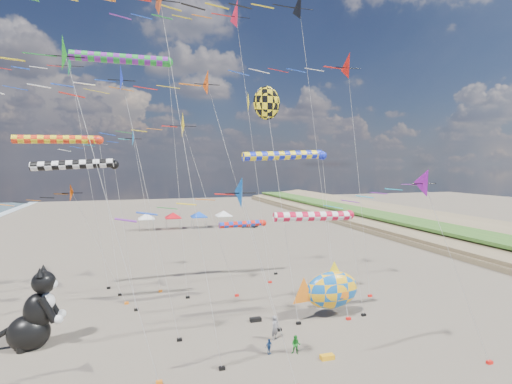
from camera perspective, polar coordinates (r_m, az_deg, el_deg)
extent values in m
cone|color=red|center=(38.43, 13.57, 16.75)|extent=(2.47, 2.65, 2.73)
cylinder|color=#B2B2B2|center=(38.13, 14.81, 0.83)|extent=(2.35, 0.02, 21.15)
cube|color=black|center=(40.67, 15.97, -14.05)|extent=(0.36, 0.24, 0.20)
cone|color=#1E8D20|center=(23.53, -23.55, 17.82)|extent=(1.97, 2.11, 2.18)
cylinder|color=#B2B2B2|center=(22.96, -18.49, -4.78)|extent=(3.57, 0.02, 18.35)
cube|color=black|center=(25.93, -13.68, -24.93)|extent=(0.36, 0.24, 0.20)
cone|color=black|center=(39.47, 7.44, 25.37)|extent=(2.85, 3.05, 3.14)
cylinder|color=#B2B2B2|center=(37.41, 9.38, 5.33)|extent=(3.07, 0.02, 27.00)
cube|color=black|center=(40.10, 11.17, -14.24)|extent=(0.36, 0.24, 0.20)
cone|color=#E44603|center=(37.23, -21.99, 0.09)|extent=(1.62, 1.74, 1.79)
cylinder|color=#B2B2B2|center=(37.82, -19.98, -7.64)|extent=(2.39, 0.02, 10.25)
cube|color=black|center=(39.08, -18.00, -14.85)|extent=(0.36, 0.24, 0.20)
cone|color=yellow|center=(36.76, -8.14, 9.41)|extent=(2.46, 2.63, 2.71)
cylinder|color=#B2B2B2|center=(37.19, -5.38, -3.05)|extent=(3.48, 0.02, 16.09)
cube|color=black|center=(39.34, -2.76, -14.53)|extent=(0.36, 0.24, 0.20)
cone|color=purple|center=(25.86, 25.73, 1.20)|extent=(1.73, 1.85, 1.91)
cylinder|color=#B2B2B2|center=(27.98, 28.20, -10.63)|extent=(3.73, 0.02, 11.52)
cube|color=black|center=(31.11, 30.39, -20.25)|extent=(0.36, 0.24, 0.20)
cone|color=#0652BB|center=(21.00, 0.83, -0.01)|extent=(1.73, 1.85, 1.91)
cylinder|color=#B2B2B2|center=(22.43, 3.45, -14.28)|extent=(2.13, 0.02, 11.13)
cone|color=#F55008|center=(28.92, -3.31, 15.32)|extent=(1.89, 2.02, 2.08)
cylinder|color=#B2B2B2|center=(29.03, 0.14, -2.84)|extent=(3.54, 0.02, 18.28)
cube|color=black|center=(31.94, 3.33, -19.04)|extent=(0.36, 0.24, 0.20)
cone|color=#F91B37|center=(43.26, -1.58, 23.44)|extent=(2.89, 3.10, 3.19)
cylinder|color=#B2B2B2|center=(41.19, 0.28, 5.26)|extent=(2.73, 0.02, 27.00)
cube|color=black|center=(43.44, 2.02, -12.72)|extent=(0.36, 0.24, 0.20)
cone|color=#1B83D4|center=(39.70, -16.38, 7.39)|extent=(1.58, 1.69, 1.74)
cylinder|color=#B2B2B2|center=(39.97, -14.91, -3.42)|extent=(1.76, 0.02, 15.06)
cube|color=black|center=(41.61, -13.49, -13.59)|extent=(0.36, 0.24, 0.20)
cylinder|color=#B2B2B2|center=(23.52, -8.28, 0.00)|extent=(2.74, 0.02, 21.95)
cube|color=black|center=(26.81, -4.89, -23.80)|extent=(0.36, 0.24, 0.20)
cone|color=#192FC9|center=(28.56, -17.38, 15.11)|extent=(1.81, 1.94, 2.00)
cylinder|color=#B2B2B2|center=(28.27, -14.05, -3.24)|extent=(2.92, 0.02, 18.19)
cube|color=black|center=(30.81, -10.88, -20.00)|extent=(0.36, 0.24, 0.20)
cone|color=green|center=(43.63, -25.07, 16.26)|extent=(2.60, 2.78, 2.87)
cylinder|color=#B2B2B2|center=(42.43, -22.66, 1.63)|extent=(2.97, 0.02, 22.14)
cube|color=black|center=(44.09, -20.31, -12.72)|extent=(0.36, 0.24, 0.20)
cylinder|color=red|center=(44.18, -2.09, -4.59)|extent=(5.10, 0.67, 0.67)
sphere|color=red|center=(44.90, 1.06, -4.45)|extent=(0.71, 0.71, 0.71)
cylinder|color=#B2B2B2|center=(45.67, 1.96, -8.13)|extent=(1.52, 0.02, 6.01)
cube|color=black|center=(46.61, 2.84, -11.56)|extent=(0.36, 0.24, 0.20)
cylinder|color=red|center=(31.52, 8.12, -3.46)|extent=(6.42, 0.75, 0.75)
sphere|color=red|center=(33.01, 13.18, -3.19)|extent=(0.78, 0.78, 0.78)
cylinder|color=#B2B2B2|center=(34.18, 14.17, -10.23)|extent=(1.52, 0.02, 8.53)
cube|color=black|center=(35.80, 15.12, -16.57)|extent=(0.36, 0.24, 0.20)
cylinder|color=#1426CE|center=(33.50, 3.94, 5.24)|extent=(7.16, 0.73, 0.73)
sphere|color=#1426CE|center=(34.95, 9.44, 5.15)|extent=(0.76, 0.76, 0.76)
cylinder|color=#B2B2B2|center=(35.78, 10.40, -5.61)|extent=(1.52, 0.02, 13.33)
cube|color=black|center=(37.76, 11.31, -15.40)|extent=(0.36, 0.24, 0.20)
cylinder|color=red|center=(40.25, -26.56, 6.74)|extent=(7.07, 0.76, 0.76)
sphere|color=red|center=(39.83, -21.50, 6.92)|extent=(0.80, 0.80, 0.80)
cylinder|color=#B2B2B2|center=(40.06, -20.16, -3.69)|extent=(1.52, 0.02, 14.82)
cube|color=black|center=(41.61, -18.85, -13.70)|extent=(0.36, 0.24, 0.20)
cylinder|color=black|center=(35.34, -24.67, 3.57)|extent=(6.24, 0.73, 0.73)
sphere|color=black|center=(35.07, -19.60, 3.70)|extent=(0.77, 0.77, 0.77)
cylinder|color=#B2B2B2|center=(35.61, -18.15, -6.42)|extent=(1.52, 0.02, 12.56)
cube|color=black|center=(37.20, -16.73, -15.80)|extent=(0.36, 0.24, 0.20)
cylinder|color=green|center=(38.07, -18.86, 17.58)|extent=(8.10, 0.87, 0.87)
sphere|color=green|center=(38.19, -12.48, 17.65)|extent=(0.91, 0.91, 0.91)
cylinder|color=#B2B2B2|center=(37.21, -11.07, 1.21)|extent=(1.52, 0.02, 21.67)
cube|color=black|center=(39.30, -9.73, -14.60)|extent=(0.36, 0.24, 0.20)
ellipsoid|color=yellow|center=(32.28, 1.54, 12.60)|extent=(2.20, 0.40, 2.64)
cone|color=yellow|center=(31.84, -1.08, 12.72)|extent=(0.12, 1.80, 1.80)
cylinder|color=#B2B2B2|center=(31.56, 3.82, -3.08)|extent=(2.03, 2.03, 17.43)
cube|color=black|center=(33.21, 6.09, -18.13)|extent=(0.36, 0.24, 0.20)
ellipsoid|color=#125DB4|center=(34.36, 10.79, -13.56)|extent=(4.84, 2.40, 3.10)
cone|color=orange|center=(33.24, 6.56, -14.13)|extent=(2.27, 0.40, 2.27)
cone|color=yellow|center=(34.02, 11.14, -11.03)|extent=(1.65, 0.30, 1.65)
cylinder|color=#B2B2B2|center=(34.91, 12.84, -15.72)|extent=(0.29, 1.04, 1.77)
cube|color=red|center=(34.71, 13.07, -17.21)|extent=(0.36, 0.24, 0.20)
imported|color=slate|center=(30.27, 2.72, -18.80)|extent=(0.76, 0.68, 1.74)
imported|color=#198123|center=(28.45, 5.72, -20.90)|extent=(0.77, 0.72, 1.26)
imported|color=#264E8E|center=(28.39, 1.87, -21.19)|extent=(0.65, 0.47, 1.02)
cube|color=#1229B7|center=(40.94, 12.66, -13.80)|extent=(0.90, 0.44, 0.30)
cube|color=#F0A414|center=(28.27, 10.12, -22.19)|extent=(0.90, 0.44, 0.30)
cube|color=black|center=(33.57, -0.07, -17.76)|extent=(0.90, 0.44, 0.30)
cube|color=white|center=(78.61, -15.39, -3.71)|extent=(3.00, 3.00, 0.15)
pyramid|color=white|center=(78.48, -15.40, -2.95)|extent=(4.20, 4.20, 1.00)
cylinder|color=#999999|center=(77.46, -16.31, -4.70)|extent=(0.08, 0.08, 2.20)
cylinder|color=#999999|center=(77.53, -14.38, -4.65)|extent=(0.08, 0.08, 2.20)
cylinder|color=#999999|center=(80.03, -16.34, -4.42)|extent=(0.08, 0.08, 2.20)
cylinder|color=#999999|center=(80.10, -14.47, -4.38)|extent=(0.08, 0.08, 2.20)
cube|color=red|center=(78.91, -11.75, -3.62)|extent=(3.00, 3.00, 0.15)
pyramid|color=red|center=(78.78, -11.76, -2.86)|extent=(4.20, 4.20, 1.00)
cylinder|color=#999999|center=(77.68, -12.61, -4.61)|extent=(0.08, 0.08, 2.20)
cylinder|color=#999999|center=(77.92, -10.69, -4.55)|extent=(0.08, 0.08, 2.20)
cylinder|color=#999999|center=(80.24, -12.75, -4.34)|extent=(0.08, 0.08, 2.20)
cylinder|color=#999999|center=(80.48, -10.90, -4.29)|extent=(0.08, 0.08, 2.20)
cube|color=blue|center=(79.52, -8.16, -3.52)|extent=(3.00, 3.00, 0.15)
pyramid|color=blue|center=(79.39, -8.16, -2.77)|extent=(4.20, 4.20, 1.00)
cylinder|color=#999999|center=(78.22, -8.94, -4.50)|extent=(0.08, 0.08, 2.20)
cylinder|color=#999999|center=(78.62, -7.06, -4.44)|extent=(0.08, 0.08, 2.20)
cylinder|color=#999999|center=(80.76, -9.21, -4.24)|extent=(0.08, 0.08, 2.20)
cylinder|color=#999999|center=(81.16, -7.38, -4.18)|extent=(0.08, 0.08, 2.20)
cube|color=white|center=(80.44, -4.63, -3.40)|extent=(3.00, 3.00, 0.15)
pyramid|color=white|center=(80.31, -4.63, -2.66)|extent=(4.20, 4.20, 1.00)
cylinder|color=#999999|center=(79.07, -5.34, -4.38)|extent=(0.08, 0.08, 2.20)
cylinder|color=#999999|center=(79.63, -3.51, -4.31)|extent=(0.08, 0.08, 2.20)
cylinder|color=#999999|center=(81.59, -5.72, -4.12)|extent=(0.08, 0.08, 2.20)
cylinder|color=#999999|center=(82.14, -3.93, -4.06)|extent=(0.08, 0.08, 2.20)
imported|color=#26262D|center=(79.87, -1.05, -4.60)|extent=(4.15, 3.02, 1.31)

